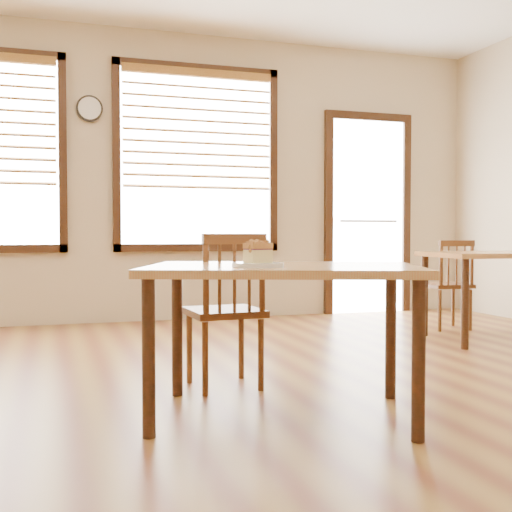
{
  "coord_description": "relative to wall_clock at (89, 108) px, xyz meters",
  "views": [
    {
      "loc": [
        -1.2,
        -2.65,
        0.91
      ],
      "look_at": [
        -0.26,
        0.23,
        0.8
      ],
      "focal_mm": 45.0,
      "sensor_mm": 36.0,
      "label": 1
    }
  ],
  "objects": [
    {
      "name": "cafe_table_second",
      "position": [
        3.28,
        -2.08,
        -1.5
      ],
      "size": [
        1.31,
        0.94,
        0.75
      ],
      "rotation": [
        0.0,
        0.0,
        -0.1
      ],
      "color": "#B08644",
      "rests_on": "ground"
    },
    {
      "name": "wall_clock",
      "position": [
        0.0,
        0.0,
        0.0
      ],
      "size": [
        0.26,
        0.05,
        0.26
      ],
      "color": "black",
      "rests_on": "room_shell"
    },
    {
      "name": "entry_door",
      "position": [
        3.1,
        0.02,
        -0.95
      ],
      "size": [
        1.08,
        0.06,
        2.29
      ],
      "color": "white",
      "rests_on": "ground"
    },
    {
      "name": "cafe_chair_main",
      "position": [
        0.59,
        -3.01,
        -1.69
      ],
      "size": [
        0.44,
        0.44,
        0.92
      ],
      "rotation": [
        0.0,
        0.0,
        3.2
      ],
      "color": "#5A3318",
      "rests_on": "ground"
    },
    {
      "name": "cafe_table_main",
      "position": [
        0.7,
        -3.64,
        -1.49
      ],
      "size": [
        1.55,
        1.29,
        0.75
      ],
      "rotation": [
        0.0,
        0.0,
        -0.36
      ],
      "color": "#B08644",
      "rests_on": "ground"
    },
    {
      "name": "cafe_chair_second",
      "position": [
        3.21,
        -1.41,
        -1.72
      ],
      "size": [
        0.42,
        0.42,
        0.85
      ],
      "rotation": [
        0.0,
        0.0,
        3.04
      ],
      "color": "#5A3318",
      "rests_on": "ground"
    },
    {
      "name": "cake_slice",
      "position": [
        0.54,
        -3.76,
        -1.33
      ],
      "size": [
        0.14,
        0.12,
        0.11
      ],
      "rotation": [
        0.0,
        0.0,
        0.3
      ],
      "color": "#D4B578",
      "rests_on": "plate"
    },
    {
      "name": "plate",
      "position": [
        0.54,
        -3.76,
        -1.39
      ],
      "size": [
        0.24,
        0.24,
        0.02
      ],
      "color": "white",
      "rests_on": "cafe_table_main"
    },
    {
      "name": "window_right",
      "position": [
        1.1,
        0.01,
        -0.34
      ],
      "size": [
        1.76,
        0.1,
        1.96
      ],
      "color": "white",
      "rests_on": "room_shell"
    },
    {
      "name": "room_shell",
      "position": [
        0.8,
        -3.96,
        -0.32
      ],
      "size": [
        8.0,
        8.0,
        8.0
      ],
      "color": "beige",
      "rests_on": "ground"
    },
    {
      "name": "ground",
      "position": [
        0.8,
        -3.96,
        -2.15
      ],
      "size": [
        8.0,
        8.0,
        0.0
      ],
      "primitive_type": "plane",
      "color": "olive"
    }
  ]
}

